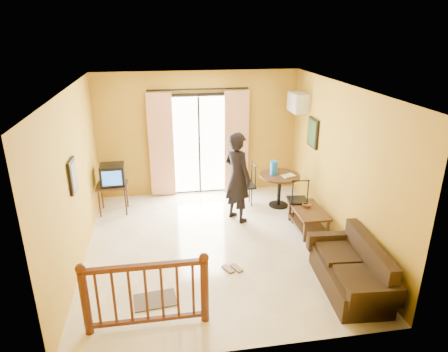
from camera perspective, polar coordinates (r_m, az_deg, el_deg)
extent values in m
plane|color=beige|center=(7.30, -1.32, -9.82)|extent=(5.00, 5.00, 0.00)
plane|color=white|center=(6.34, -1.53, 12.48)|extent=(5.00, 5.00, 0.00)
plane|color=#B78C23|center=(9.06, -3.63, 5.98)|extent=(4.50, 0.00, 4.50)
plane|color=#B78C23|center=(4.47, 3.12, -10.56)|extent=(4.50, 0.00, 4.50)
plane|color=#B78C23|center=(6.78, -20.60, -0.57)|extent=(0.00, 5.00, 5.00)
plane|color=#B78C23|center=(7.32, 16.30, 1.51)|extent=(0.00, 5.00, 5.00)
cube|color=black|center=(9.11, -3.58, 4.44)|extent=(1.34, 0.03, 2.34)
cube|color=white|center=(9.08, -3.56, 4.38)|extent=(1.20, 0.04, 2.20)
cube|color=black|center=(9.06, -3.55, 4.34)|extent=(0.04, 0.02, 2.20)
cube|color=#F3E3B8|center=(8.98, -8.95, 4.30)|extent=(0.55, 0.08, 2.35)
cube|color=#F3E3B8|center=(9.14, 1.79, 4.84)|extent=(0.55, 0.08, 2.35)
cylinder|color=black|center=(8.75, -3.71, 12.28)|extent=(2.20, 0.04, 0.04)
cube|color=black|center=(8.57, -15.68, -1.29)|extent=(0.62, 0.52, 0.04)
cylinder|color=black|center=(8.53, -17.34, -3.78)|extent=(0.04, 0.04, 0.60)
cylinder|color=black|center=(8.47, -13.86, -3.61)|extent=(0.04, 0.04, 0.60)
cylinder|color=black|center=(8.91, -17.02, -2.68)|extent=(0.04, 0.04, 0.60)
cylinder|color=black|center=(8.85, -13.69, -2.50)|extent=(0.04, 0.04, 0.60)
cube|color=black|center=(8.48, -15.63, 0.19)|extent=(0.49, 0.44, 0.43)
cube|color=blue|center=(8.28, -15.72, -0.34)|extent=(0.38, 0.03, 0.31)
cube|color=black|center=(6.54, -20.81, 0.04)|extent=(0.04, 0.42, 0.52)
cube|color=#524D47|center=(6.54, -20.60, 0.05)|extent=(0.01, 0.34, 0.44)
cylinder|color=black|center=(8.58, 7.99, 0.05)|extent=(0.86, 0.86, 0.04)
cylinder|color=black|center=(8.71, 7.87, -2.10)|extent=(0.08, 0.08, 0.70)
cylinder|color=black|center=(8.85, 7.77, -4.10)|extent=(0.42, 0.42, 0.03)
cylinder|color=blue|center=(8.53, 7.14, 1.17)|extent=(0.16, 0.16, 0.30)
cube|color=beige|center=(8.53, 9.14, 0.06)|extent=(0.32, 0.26, 0.02)
cube|color=silver|center=(8.82, 10.56, 10.26)|extent=(0.30, 0.60, 0.40)
cube|color=gray|center=(8.77, 9.62, 10.27)|extent=(0.02, 0.56, 0.36)
cube|color=black|center=(8.38, 12.58, 6.05)|extent=(0.04, 0.50, 0.60)
cube|color=black|center=(8.37, 12.42, 6.05)|extent=(0.01, 0.42, 0.52)
cube|color=black|center=(7.78, 12.00, -4.81)|extent=(0.54, 0.97, 0.04)
cube|color=black|center=(7.91, 11.85, -6.64)|extent=(0.50, 0.93, 0.03)
cube|color=black|center=(7.45, 11.49, -7.79)|extent=(0.05, 0.05, 0.41)
cube|color=black|center=(7.60, 14.57, -7.44)|extent=(0.05, 0.05, 0.41)
cube|color=black|center=(8.17, 9.41, -4.95)|extent=(0.05, 0.05, 0.41)
cube|color=black|center=(8.31, 12.25, -4.69)|extent=(0.05, 0.05, 0.41)
imported|color=brown|center=(7.87, 11.70, -4.10)|extent=(0.19, 0.19, 0.05)
cube|color=black|center=(6.42, 17.39, -13.68)|extent=(0.85, 1.55, 0.37)
cube|color=black|center=(6.37, 20.02, -10.82)|extent=(0.27, 1.51, 0.52)
cube|color=black|center=(5.79, 20.85, -15.87)|extent=(0.76, 0.20, 0.28)
cube|color=black|center=(6.86, 14.92, -8.95)|extent=(0.76, 0.20, 0.28)
cube|color=black|center=(6.04, 18.58, -13.73)|extent=(0.56, 0.64, 0.09)
cube|color=black|center=(6.53, 15.96, -10.62)|extent=(0.56, 0.64, 0.09)
imported|color=black|center=(7.83, 1.94, -0.18)|extent=(0.72, 0.79, 1.82)
cylinder|color=#471E0F|center=(5.51, -19.17, -16.81)|extent=(0.11, 0.11, 0.92)
cylinder|color=#471E0F|center=(5.43, -2.78, -16.12)|extent=(0.11, 0.11, 0.92)
sphere|color=#471E0F|center=(5.23, -19.84, -12.35)|extent=(0.13, 0.13, 0.13)
sphere|color=#471E0F|center=(5.14, -2.88, -11.58)|extent=(0.13, 0.13, 0.13)
cube|color=#471E0F|center=(5.16, -11.38, -12.56)|extent=(1.55, 0.08, 0.06)
cube|color=#471E0F|center=(5.65, -10.76, -19.53)|extent=(1.55, 0.06, 0.05)
cube|color=#534942|center=(6.09, -9.81, -17.05)|extent=(0.64, 0.46, 0.02)
cube|color=brown|center=(6.63, 0.59, -13.13)|extent=(0.20, 0.27, 0.03)
cube|color=brown|center=(6.66, 1.81, -13.01)|extent=(0.20, 0.27, 0.03)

